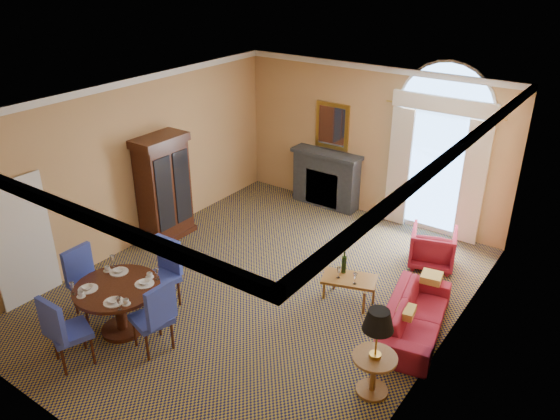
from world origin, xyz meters
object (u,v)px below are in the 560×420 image
Objects in this scene: sofa at (415,316)px; armchair at (433,247)px; coffee_table at (349,279)px; side_table at (376,342)px; armoire at (164,190)px; dining_table at (118,298)px.

armchair reaches higher than sofa.
side_table is at bearing -70.83° from coffee_table.
sofa is 1.23m from coffee_table.
armoire is 1.67× the size of side_table.
sofa is (5.27, -0.03, -0.72)m from armoire.
coffee_table reaches higher than armchair.
armchair is at bearing 3.22° from sofa.
side_table is (0.05, -1.49, 0.53)m from sofa.
coffee_table is 2.10m from side_table.
sofa is at bearing -25.29° from coffee_table.
coffee_table is (-1.21, 0.14, 0.13)m from sofa.
sofa is 2.08m from armchair.
coffee_table reaches higher than sofa.
dining_table is at bearing -164.08° from side_table.
coffee_table is at bearing 1.62° from armoire.
dining_table is at bearing -57.08° from armoire.
armoire is at bearing 164.13° from side_table.
armchair is at bearing 99.12° from side_table.
sofa is at bearing 35.00° from dining_table.
armoire is at bearing 162.94° from coffee_table.
dining_table is 1.29× the size of coffee_table.
dining_table reaches higher than coffee_table.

